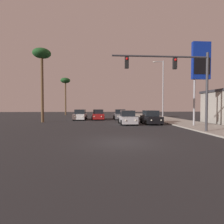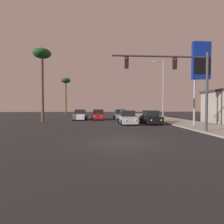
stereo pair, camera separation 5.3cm
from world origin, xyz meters
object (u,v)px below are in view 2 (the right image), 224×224
(car_silver, at_px, (128,118))
(traffic_light_mast, at_px, (180,75))
(palm_tree_far, at_px, (66,83))
(car_grey, at_px, (120,115))
(car_black, at_px, (151,118))
(palm_tree_near, at_px, (42,58))
(car_red, at_px, (98,115))
(gas_station_sign, at_px, (201,65))
(car_white, at_px, (80,115))
(street_lamp, at_px, (162,87))

(car_silver, relative_size, traffic_light_mast, 0.54)
(palm_tree_far, bearing_deg, traffic_light_mast, -63.77)
(car_silver, height_order, car_grey, same)
(car_black, relative_size, palm_tree_near, 0.43)
(car_red, bearing_deg, gas_station_sign, 134.35)
(car_black, height_order, traffic_light_mast, traffic_light_mast)
(palm_tree_near, bearing_deg, car_grey, 22.17)
(traffic_light_mast, xyz_separation_m, palm_tree_near, (-14.35, 10.57, 3.96))
(palm_tree_far, bearing_deg, palm_tree_near, -87.98)
(car_white, relative_size, street_lamp, 0.48)
(street_lamp, relative_size, palm_tree_near, 0.90)
(car_red, xyz_separation_m, traffic_light_mast, (6.80, -14.95, 4.00))
(car_white, distance_m, palm_tree_near, 10.12)
(car_silver, xyz_separation_m, car_grey, (-0.02, 7.78, 0.00))
(car_silver, distance_m, car_white, 9.88)
(car_red, height_order, palm_tree_far, palm_tree_far)
(gas_station_sign, relative_size, palm_tree_far, 0.97)
(traffic_light_mast, height_order, street_lamp, street_lamp)
(street_lamp, bearing_deg, traffic_light_mast, -103.81)
(car_black, relative_size, palm_tree_far, 0.46)
(car_white, distance_m, gas_station_sign, 18.45)
(car_grey, xyz_separation_m, street_lamp, (6.14, -2.93, 4.36))
(traffic_light_mast, distance_m, gas_station_sign, 6.46)
(gas_station_sign, xyz_separation_m, palm_tree_far, (-19.45, 26.21, 1.48))
(car_silver, distance_m, traffic_light_mast, 8.93)
(car_silver, relative_size, car_grey, 1.00)
(car_grey, distance_m, palm_tree_near, 14.49)
(car_white, bearing_deg, car_grey, -174.63)
(car_black, xyz_separation_m, palm_tree_near, (-14.16, 3.17, 7.96))
(traffic_light_mast, bearing_deg, car_red, 114.47)
(car_white, distance_m, traffic_light_mast, 18.09)
(car_silver, distance_m, street_lamp, 8.94)
(car_white, bearing_deg, street_lamp, 170.61)
(car_red, distance_m, street_lamp, 11.07)
(car_black, bearing_deg, car_red, -48.04)
(street_lamp, bearing_deg, car_grey, 154.50)
(street_lamp, relative_size, palm_tree_far, 0.97)
(palm_tree_far, relative_size, palm_tree_near, 0.93)
(gas_station_sign, bearing_deg, car_red, 136.58)
(car_silver, xyz_separation_m, palm_tree_near, (-11.23, 3.21, 7.96))
(car_white, height_order, palm_tree_far, palm_tree_far)
(car_silver, bearing_deg, car_grey, -89.29)
(car_black, xyz_separation_m, gas_station_sign, (4.58, -3.04, 5.86))
(car_grey, xyz_separation_m, palm_tree_far, (-11.91, 15.43, 7.34))
(car_silver, distance_m, car_grey, 7.78)
(palm_tree_far, bearing_deg, car_red, -62.14)
(car_white, xyz_separation_m, street_lamp, (12.69, -2.53, 4.36))
(car_grey, xyz_separation_m, palm_tree_near, (-11.21, -4.57, 7.96))
(car_black, xyz_separation_m, car_grey, (-2.96, 7.74, 0.00))
(car_white, xyz_separation_m, palm_tree_far, (-5.36, 15.83, 7.34))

